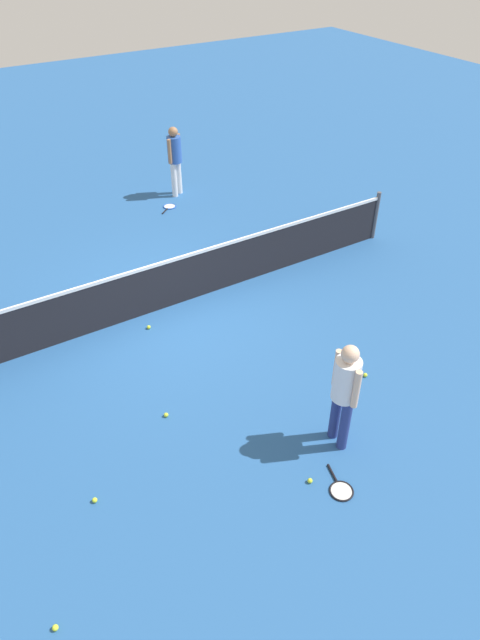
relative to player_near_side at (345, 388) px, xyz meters
The scene contains 12 objects.
ground_plane 4.26m from the player_near_side, 98.92° to the left, with size 40.00×40.00×0.00m, color #265693.
court_net 4.17m from the player_near_side, 98.92° to the left, with size 10.09×0.09×1.07m.
player_near_side is the anchor object (origin of this frame).
player_far_side 8.51m from the player_near_side, 78.64° to the left, with size 0.49×0.47×1.70m.
tennis_racket_near_player 1.28m from the player_near_side, 125.84° to the right, with size 0.38×0.61×0.03m.
tennis_racket_far_player 7.94m from the player_near_side, 81.41° to the left, with size 0.55×0.51×0.03m.
tennis_ball_near_player 1.27m from the player_near_side, 153.96° to the right, with size 0.07×0.07×0.07m, color #C6E033.
tennis_ball_by_net 3.44m from the player_near_side, 165.83° to the left, with size 0.07×0.07×0.07m, color #C6E033.
tennis_ball_midcourt 4.20m from the player_near_side, behind, with size 0.07×0.07×0.07m, color #C6E033.
tennis_ball_baseline 1.73m from the player_near_side, 32.64° to the left, with size 0.07×0.07×0.07m, color #C6E033.
tennis_ball_stray_left 2.64m from the player_near_side, 138.03° to the left, with size 0.07×0.07×0.07m, color #C6E033.
tennis_ball_stray_right 3.98m from the player_near_side, 108.04° to the left, with size 0.07×0.07×0.07m, color #C6E033.
Camera 1 is at (-3.16, -7.74, 6.01)m, focal length 31.19 mm.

